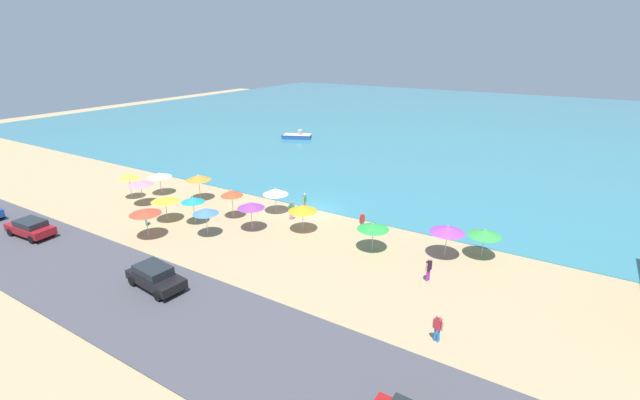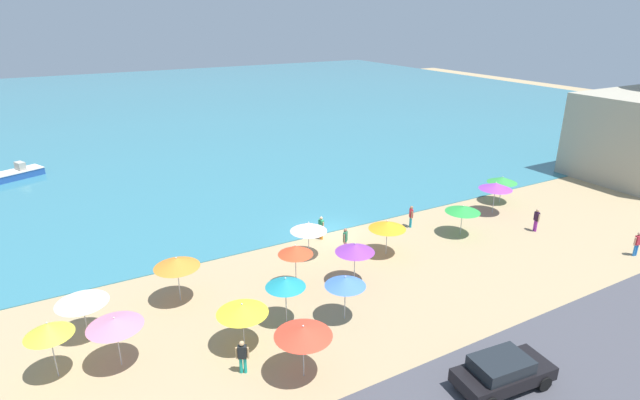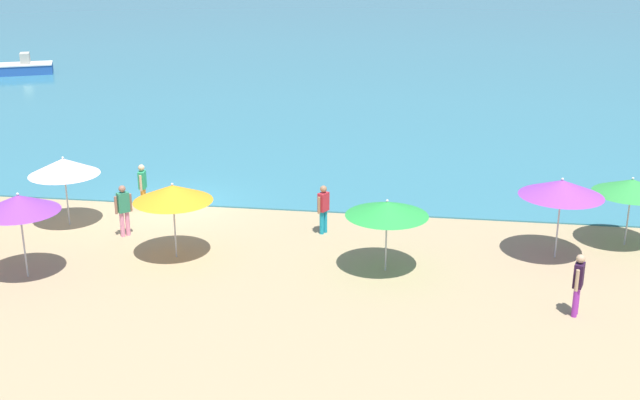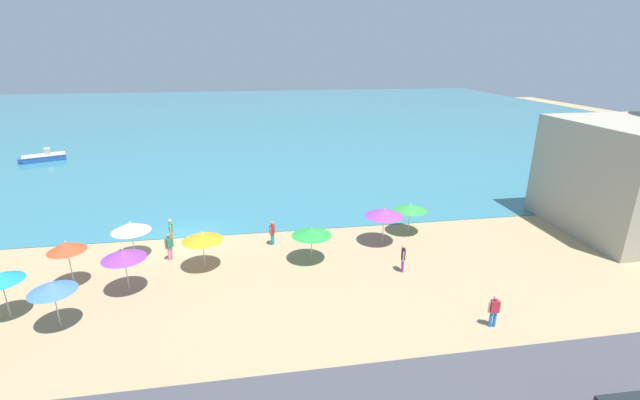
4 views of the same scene
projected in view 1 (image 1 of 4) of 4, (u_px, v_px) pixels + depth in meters
The scene contains 27 objects.
ground_plane at pixel (317, 210), 39.61m from camera, with size 160.00×160.00×0.00m, color tan.
sea at pixel (465, 121), 83.56m from camera, with size 150.00×110.00×0.05m, color teal.
coastal_road at pixel (156, 305), 25.21m from camera, with size 80.00×8.00×0.06m, color #44444B.
beach_umbrella_0 at pixel (251, 205), 34.66m from camera, with size 2.22×2.22×2.50m.
beach_umbrella_1 at pixel (129, 176), 41.72m from camera, with size 1.94×1.94×2.69m.
beach_umbrella_2 at pixel (193, 200), 35.87m from camera, with size 1.98×1.98×2.49m.
beach_umbrella_3 at pixel (448, 229), 30.23m from camera, with size 2.47×2.47×2.50m.
beach_umbrella_4 at pixel (159, 175), 43.08m from camera, with size 2.37×2.37×2.30m.
beach_umbrella_5 at pixel (145, 211), 33.26m from camera, with size 2.43×2.43×2.53m.
beach_umbrella_6 at pixel (165, 199), 36.53m from camera, with size 2.35×2.35×2.30m.
beach_umbrella_7 at pixel (232, 193), 37.05m from camera, with size 1.93×1.93×2.66m.
beach_umbrella_8 at pixel (303, 208), 34.51m from camera, with size 2.35×2.35×2.33m.
beach_umbrella_9 at pixel (275, 191), 38.39m from camera, with size 2.30×2.30×2.35m.
beach_umbrella_10 at pixel (140, 183), 40.14m from camera, with size 2.35×2.35×2.44m.
beach_umbrella_11 at pixel (198, 177), 41.44m from camera, with size 2.38×2.38×2.60m.
beach_umbrella_12 at pixel (373, 227), 31.40m from camera, with size 2.37×2.37×2.16m.
beach_umbrella_13 at pixel (205, 211), 33.65m from camera, with size 2.04×2.04×2.43m.
beach_umbrella_14 at pixel (485, 233), 30.29m from camera, with size 2.34×2.34×2.20m.
bather_0 at pixel (438, 326), 21.95m from camera, with size 0.57×0.27×1.62m.
bather_1 at pixel (291, 210), 37.09m from camera, with size 0.45×0.41×1.70m.
bather_2 at pixel (305, 201), 39.29m from camera, with size 0.26×0.57×1.63m.
bather_3 at pixel (362, 220), 34.98m from camera, with size 0.36×0.51×1.61m.
bather_4 at pixel (145, 216), 35.94m from camera, with size 0.51×0.37×1.60m.
bather_5 at pixel (429, 268), 27.59m from camera, with size 0.32×0.55×1.67m.
parked_car_1 at pixel (155, 276), 26.82m from camera, with size 4.26×2.23×1.43m.
parked_car_2 at pixel (30, 227), 33.94m from camera, with size 4.32×2.06×1.37m.
skiff_nearshore at pixel (297, 136), 68.39m from camera, with size 4.86×3.42×1.41m.
Camera 1 is at (19.48, -31.24, 14.64)m, focal length 24.00 mm.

